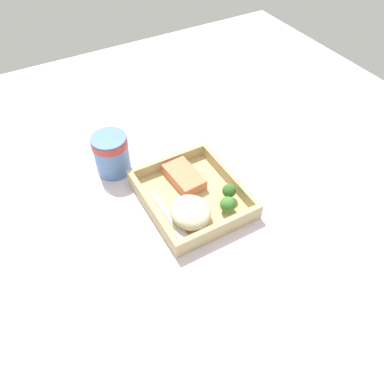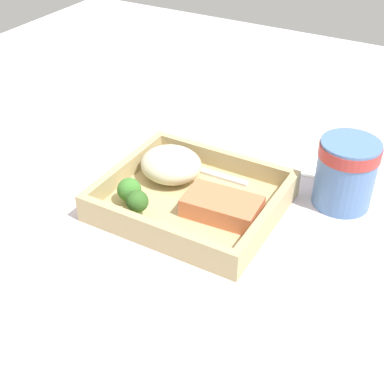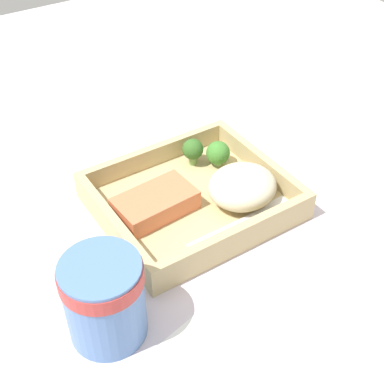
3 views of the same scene
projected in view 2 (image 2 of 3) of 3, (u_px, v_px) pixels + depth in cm
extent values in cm
cube|color=silver|center=(192.00, 213.00, 78.03)|extent=(160.00, 160.00, 2.00)
cube|color=tan|center=(192.00, 204.00, 77.11)|extent=(24.55, 21.26, 1.20)
cube|color=tan|center=(224.00, 160.00, 83.00)|extent=(24.55, 1.20, 2.97)
cube|color=tan|center=(154.00, 231.00, 68.79)|extent=(24.55, 1.20, 2.97)
cube|color=tan|center=(268.00, 217.00, 71.20)|extent=(1.20, 18.86, 2.97)
cube|color=tan|center=(125.00, 170.00, 80.60)|extent=(1.20, 18.86, 2.97)
cube|color=#DA734A|center=(222.00, 207.00, 73.30)|extent=(10.82, 6.75, 2.74)
ellipsoid|color=beige|center=(171.00, 165.00, 80.17)|extent=(9.40, 8.61, 4.76)
cylinder|color=#75A151|center=(138.00, 211.00, 73.24)|extent=(1.17, 1.17, 1.75)
sphere|color=#346324|center=(137.00, 201.00, 72.24)|extent=(3.07, 3.07, 3.07)
cylinder|color=#79975B|center=(130.00, 199.00, 76.14)|extent=(1.32, 1.32, 1.16)
sphere|color=#3F7F2F|center=(129.00, 190.00, 75.25)|extent=(3.47, 3.47, 3.47)
cube|color=silver|center=(211.00, 173.00, 82.22)|extent=(12.41, 1.18, 0.44)
cube|color=silver|center=(167.00, 160.00, 85.36)|extent=(3.41, 2.22, 0.44)
cylinder|color=#5177AF|center=(346.00, 174.00, 75.48)|extent=(8.32, 8.32, 10.14)
cylinder|color=#B23833|center=(350.00, 151.00, 73.30)|extent=(8.57, 8.57, 1.83)
cube|color=white|center=(312.00, 155.00, 89.02)|extent=(9.96, 14.70, 0.24)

